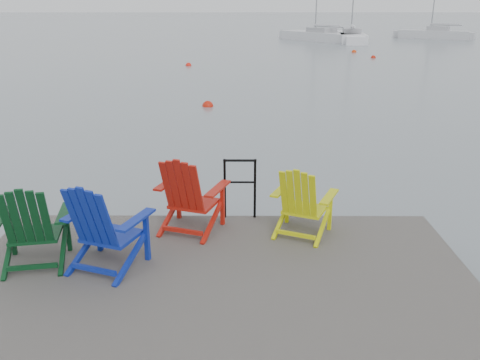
{
  "coord_description": "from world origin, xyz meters",
  "views": [
    {
      "loc": [
        0.29,
        -4.49,
        3.52
      ],
      "look_at": [
        0.25,
        3.12,
        0.85
      ],
      "focal_mm": 38.0,
      "sensor_mm": 36.0,
      "label": 1
    }
  ],
  "objects_px": {
    "chair_yellow": "(302,201)",
    "buoy_c": "(354,52)",
    "buoy_b": "(188,66)",
    "handrail": "(240,183)",
    "buoy_d": "(373,58)",
    "sailboat_near": "(318,37)",
    "chair_red": "(189,194)",
    "sailboat_far": "(434,35)",
    "chair_blue": "(103,225)",
    "sailboat_mid": "(351,38)",
    "chair_green": "(32,225)",
    "buoy_a": "(208,106)"
  },
  "relations": [
    {
      "from": "chair_yellow",
      "to": "sailboat_mid",
      "type": "xyz_separation_m",
      "value": [
        9.58,
        44.08,
        -0.65
      ]
    },
    {
      "from": "buoy_a",
      "to": "buoy_b",
      "type": "bearing_deg",
      "value": 98.93
    },
    {
      "from": "handrail",
      "to": "sailboat_near",
      "type": "height_order",
      "value": "sailboat_near"
    },
    {
      "from": "handrail",
      "to": "chair_blue",
      "type": "height_order",
      "value": "chair_blue"
    },
    {
      "from": "chair_red",
      "to": "sailboat_near",
      "type": "xyz_separation_m",
      "value": [
        8.14,
        45.23,
        -0.7
      ]
    },
    {
      "from": "chair_yellow",
      "to": "buoy_c",
      "type": "bearing_deg",
      "value": 100.44
    },
    {
      "from": "chair_green",
      "to": "sailboat_near",
      "type": "xyz_separation_m",
      "value": [
        9.9,
        46.23,
        -0.68
      ]
    },
    {
      "from": "chair_red",
      "to": "chair_green",
      "type": "bearing_deg",
      "value": -131.54
    },
    {
      "from": "chair_green",
      "to": "sailboat_near",
      "type": "bearing_deg",
      "value": 67.64
    },
    {
      "from": "handrail",
      "to": "chair_red",
      "type": "bearing_deg",
      "value": -144.78
    },
    {
      "from": "chair_green",
      "to": "buoy_b",
      "type": "height_order",
      "value": "chair_green"
    },
    {
      "from": "chair_yellow",
      "to": "chair_green",
      "type": "bearing_deg",
      "value": -141.68
    },
    {
      "from": "sailboat_near",
      "to": "chair_blue",
      "type": "bearing_deg",
      "value": -134.54
    },
    {
      "from": "chair_yellow",
      "to": "sailboat_far",
      "type": "height_order",
      "value": "sailboat_far"
    },
    {
      "from": "chair_yellow",
      "to": "buoy_a",
      "type": "distance_m",
      "value": 11.93
    },
    {
      "from": "chair_blue",
      "to": "buoy_c",
      "type": "bearing_deg",
      "value": 93.76
    },
    {
      "from": "chair_green",
      "to": "chair_red",
      "type": "bearing_deg",
      "value": 19.15
    },
    {
      "from": "chair_red",
      "to": "sailboat_near",
      "type": "relative_size",
      "value": 0.09
    },
    {
      "from": "chair_red",
      "to": "sailboat_far",
      "type": "distance_m",
      "value": 52.44
    },
    {
      "from": "handrail",
      "to": "buoy_d",
      "type": "distance_m",
      "value": 29.48
    },
    {
      "from": "sailboat_mid",
      "to": "buoy_b",
      "type": "height_order",
      "value": "sailboat_mid"
    },
    {
      "from": "sailboat_near",
      "to": "buoy_b",
      "type": "bearing_deg",
      "value": -150.15
    },
    {
      "from": "chair_yellow",
      "to": "sailboat_mid",
      "type": "relative_size",
      "value": 0.08
    },
    {
      "from": "handrail",
      "to": "sailboat_mid",
      "type": "distance_m",
      "value": 44.72
    },
    {
      "from": "buoy_c",
      "to": "buoy_d",
      "type": "xyz_separation_m",
      "value": [
        0.46,
        -4.05,
        0.0
      ]
    },
    {
      "from": "handrail",
      "to": "buoy_c",
      "type": "xyz_separation_m",
      "value": [
        8.38,
        32.15,
        -1.04
      ]
    },
    {
      "from": "chair_yellow",
      "to": "buoy_c",
      "type": "xyz_separation_m",
      "value": [
        7.54,
        32.75,
        -1.0
      ]
    },
    {
      "from": "sailboat_far",
      "to": "buoy_d",
      "type": "distance_m",
      "value": 22.54
    },
    {
      "from": "sailboat_near",
      "to": "buoy_d",
      "type": "xyz_separation_m",
      "value": [
        1.4,
        -16.65,
        -0.35
      ]
    },
    {
      "from": "handrail",
      "to": "buoy_b",
      "type": "distance_m",
      "value": 23.82
    },
    {
      "from": "chair_blue",
      "to": "sailboat_far",
      "type": "bearing_deg",
      "value": 86.72
    },
    {
      "from": "sailboat_far",
      "to": "handrail",
      "type": "bearing_deg",
      "value": -172.23
    },
    {
      "from": "handrail",
      "to": "sailboat_far",
      "type": "relative_size",
      "value": 0.09
    },
    {
      "from": "chair_red",
      "to": "buoy_d",
      "type": "bearing_deg",
      "value": 90.59
    },
    {
      "from": "chair_red",
      "to": "buoy_d",
      "type": "relative_size",
      "value": 3.31
    },
    {
      "from": "buoy_d",
      "to": "sailboat_mid",
      "type": "bearing_deg",
      "value": 84.16
    },
    {
      "from": "chair_blue",
      "to": "buoy_a",
      "type": "relative_size",
      "value": 2.77
    },
    {
      "from": "sailboat_near",
      "to": "chair_red",
      "type": "bearing_deg",
      "value": -133.7
    },
    {
      "from": "sailboat_near",
      "to": "buoy_b",
      "type": "xyz_separation_m",
      "value": [
        -10.62,
        -21.16,
        -0.35
      ]
    },
    {
      "from": "chair_green",
      "to": "chair_red",
      "type": "xyz_separation_m",
      "value": [
        1.76,
        0.99,
        0.02
      ]
    },
    {
      "from": "chair_green",
      "to": "buoy_b",
      "type": "relative_size",
      "value": 3.08
    },
    {
      "from": "chair_yellow",
      "to": "buoy_b",
      "type": "xyz_separation_m",
      "value": [
        -4.02,
        24.19,
        -1.0
      ]
    },
    {
      "from": "chair_blue",
      "to": "sailboat_near",
      "type": "bearing_deg",
      "value": 99.2
    },
    {
      "from": "chair_yellow",
      "to": "sailboat_near",
      "type": "xyz_separation_m",
      "value": [
        6.6,
        45.35,
        -0.65
      ]
    },
    {
      "from": "buoy_b",
      "to": "buoy_c",
      "type": "bearing_deg",
      "value": 36.54
    },
    {
      "from": "chair_green",
      "to": "chair_blue",
      "type": "distance_m",
      "value": 0.87
    },
    {
      "from": "chair_green",
      "to": "buoy_c",
      "type": "xyz_separation_m",
      "value": [
        10.83,
        33.63,
        -1.04
      ]
    },
    {
      "from": "chair_green",
      "to": "buoy_c",
      "type": "relative_size",
      "value": 2.9
    },
    {
      "from": "sailboat_near",
      "to": "buoy_d",
      "type": "relative_size",
      "value": 37.14
    },
    {
      "from": "chair_green",
      "to": "buoy_d",
      "type": "height_order",
      "value": "chair_green"
    }
  ]
}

